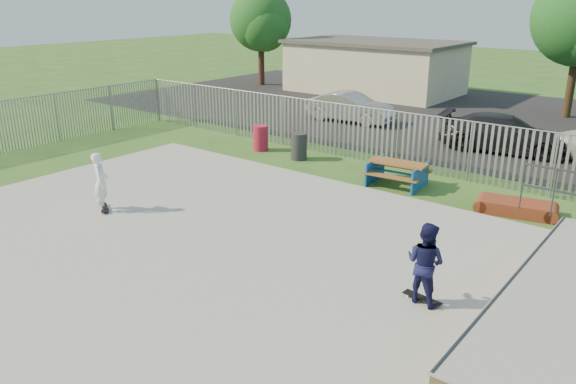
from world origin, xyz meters
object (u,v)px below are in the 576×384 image
Objects in this scene: picnic_table at (397,173)px; funbox at (516,207)px; car_dark at (504,133)px; skater_navy at (425,263)px; tree_left at (261,20)px; car_silver at (350,107)px; trash_bin_red at (261,138)px; skater_white at (101,182)px; trash_bin_grey at (299,146)px.

funbox is at bearing -8.34° from picnic_table.
car_dark is 13.10m from skater_navy.
funbox is 0.41× the size of car_dark.
car_silver is at bearing -30.05° from tree_left.
car_dark reaches higher than trash_bin_red.
trash_bin_red is 0.20× the size of car_dark.
car_dark is at bearing -21.60° from tree_left.
tree_left reaches higher than car_silver.
skater_white reaches higher than car_dark.
car_silver is 2.58× the size of skater_white.
car_dark is (5.63, 5.83, 0.23)m from trash_bin_grey.
tree_left is (-11.31, 13.22, 3.78)m from trash_bin_red.
car_dark reaches higher than funbox.
trash_bin_grey is at bearing 126.54° from car_dark.
car_dark is (-2.53, 6.51, 0.55)m from funbox.
car_silver is 2.58× the size of skater_navy.
tree_left reaches higher than trash_bin_red.
picnic_table is 9.69m from car_silver.
skater_white is at bearing 179.92° from car_silver.
trash_bin_red is at bearing -42.75° from skater_white.
trash_bin_red is 6.71m from car_silver.
skater_white is at bearing 12.44° from skater_navy.
trash_bin_red is 0.60× the size of skater_white.
car_silver is at bearing 73.25° from car_dark.
skater_white is (-9.18, -0.89, 0.00)m from skater_navy.
trash_bin_grey is at bearing 168.15° from picnic_table.
picnic_table is at bearing 164.66° from funbox.
tree_left is 24.80m from skater_white.
picnic_table is 2.01× the size of trash_bin_red.
car_silver is at bearing -46.28° from skater_navy.
funbox is at bearing -102.12° from skater_white.
tree_left reaches higher than car_dark.
skater_navy is 1.00× the size of skater_white.
skater_white is (1.16, -14.69, 0.25)m from car_silver.
car_dark is at bearing 98.81° from funbox.
picnic_table is 9.06m from skater_white.
trash_bin_red is 0.23× the size of car_silver.
picnic_table is 1.00× the size of funbox.
funbox is at bearing -4.78° from trash_bin_grey.
car_dark is at bearing 72.95° from picnic_table.
car_dark is 15.18m from skater_white.
trash_bin_red is (-10.15, 0.79, 0.31)m from funbox.
trash_bin_grey is at bearing -56.98° from skater_white.
tree_left reaches higher than picnic_table.
picnic_table is at bearing -5.37° from trash_bin_red.
skater_navy is at bearing -135.12° from skater_white.
tree_left is at bearing -36.36° from skater_navy.
skater_navy reaches higher than car_dark.
car_silver is 14.74m from skater_white.
picnic_table is at bearing 158.91° from car_dark.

